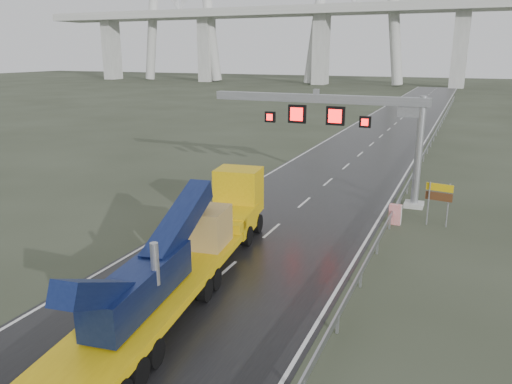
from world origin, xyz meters
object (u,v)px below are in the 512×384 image
at_px(heavy_haul_truck, 194,243).
at_px(exit_sign_pair, 439,196).
at_px(sign_gantry, 346,118).
at_px(striped_barrier, 395,214).

relative_size(heavy_haul_truck, exit_sign_pair, 7.19).
relative_size(sign_gantry, heavy_haul_truck, 0.80).
bearing_deg(striped_barrier, sign_gantry, 136.84).
distance_m(heavy_haul_truck, exit_sign_pair, 15.03).
relative_size(heavy_haul_truck, striped_barrier, 15.57).
xyz_separation_m(exit_sign_pair, striped_barrier, (-2.28, -0.65, -1.22)).
distance_m(sign_gantry, striped_barrier, 7.63).
bearing_deg(exit_sign_pair, sign_gantry, 161.62).
bearing_deg(exit_sign_pair, striped_barrier, -154.96).
xyz_separation_m(sign_gantry, exit_sign_pair, (6.42, -3.34, -3.80)).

